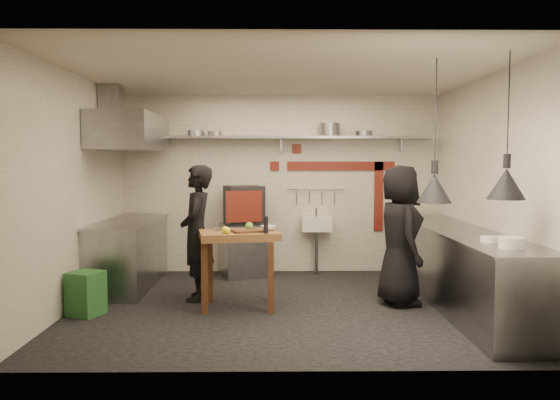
{
  "coord_description": "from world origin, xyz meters",
  "views": [
    {
      "loc": [
        -0.12,
        -6.53,
        1.74
      ],
      "look_at": [
        -0.04,
        0.3,
        1.27
      ],
      "focal_mm": 35.0,
      "sensor_mm": 36.0,
      "label": 1
    }
  ],
  "objects_px": {
    "oven_stand": "(244,250)",
    "combi_oven": "(244,205)",
    "green_bin": "(86,293)",
    "chef_left": "(197,233)",
    "chef_right": "(400,235)",
    "prep_table": "(239,270)"
  },
  "relations": [
    {
      "from": "prep_table",
      "to": "chef_right",
      "type": "bearing_deg",
      "value": -6.0
    },
    {
      "from": "green_bin",
      "to": "chef_left",
      "type": "bearing_deg",
      "value": 31.07
    },
    {
      "from": "oven_stand",
      "to": "green_bin",
      "type": "height_order",
      "value": "oven_stand"
    },
    {
      "from": "combi_oven",
      "to": "chef_right",
      "type": "height_order",
      "value": "chef_right"
    },
    {
      "from": "green_bin",
      "to": "prep_table",
      "type": "xyz_separation_m",
      "value": [
        1.73,
        0.31,
        0.21
      ]
    },
    {
      "from": "combi_oven",
      "to": "chef_left",
      "type": "xyz_separation_m",
      "value": [
        -0.51,
        -1.47,
        -0.24
      ]
    },
    {
      "from": "combi_oven",
      "to": "chef_right",
      "type": "distance_m",
      "value": 2.65
    },
    {
      "from": "combi_oven",
      "to": "chef_left",
      "type": "bearing_deg",
      "value": -128.33
    },
    {
      "from": "oven_stand",
      "to": "combi_oven",
      "type": "xyz_separation_m",
      "value": [
        -0.0,
        0.04,
        0.69
      ]
    },
    {
      "from": "prep_table",
      "to": "chef_left",
      "type": "distance_m",
      "value": 0.79
    },
    {
      "from": "chef_left",
      "to": "chef_right",
      "type": "xyz_separation_m",
      "value": [
        2.51,
        -0.25,
        -0.0
      ]
    },
    {
      "from": "combi_oven",
      "to": "oven_stand",
      "type": "bearing_deg",
      "value": -101.97
    },
    {
      "from": "combi_oven",
      "to": "chef_right",
      "type": "xyz_separation_m",
      "value": [
        1.99,
        -1.72,
        -0.24
      ]
    },
    {
      "from": "prep_table",
      "to": "chef_right",
      "type": "relative_size",
      "value": 0.54
    },
    {
      "from": "oven_stand",
      "to": "prep_table",
      "type": "relative_size",
      "value": 0.87
    },
    {
      "from": "prep_table",
      "to": "chef_right",
      "type": "height_order",
      "value": "chef_right"
    },
    {
      "from": "chef_right",
      "to": "combi_oven",
      "type": "bearing_deg",
      "value": 42.09
    },
    {
      "from": "oven_stand",
      "to": "chef_right",
      "type": "xyz_separation_m",
      "value": [
        1.99,
        -1.68,
        0.45
      ]
    },
    {
      "from": "oven_stand",
      "to": "combi_oven",
      "type": "distance_m",
      "value": 0.69
    },
    {
      "from": "oven_stand",
      "to": "chef_left",
      "type": "bearing_deg",
      "value": -129.01
    },
    {
      "from": "green_bin",
      "to": "chef_left",
      "type": "relative_size",
      "value": 0.29
    },
    {
      "from": "oven_stand",
      "to": "combi_oven",
      "type": "relative_size",
      "value": 1.38
    }
  ]
}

